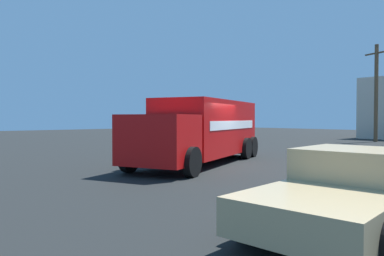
% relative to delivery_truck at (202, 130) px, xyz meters
% --- Properties ---
extents(ground_plane, '(100.00, 100.00, 0.00)m').
position_rel_delivery_truck_xyz_m(ground_plane, '(0.70, 0.11, -1.43)').
color(ground_plane, black).
extents(delivery_truck, '(5.72, 8.84, 2.69)m').
position_rel_delivery_truck_xyz_m(delivery_truck, '(0.00, 0.00, 0.00)').
color(delivery_truck, red).
rests_on(delivery_truck, ground).
extents(pickup_tan, '(2.66, 5.37, 1.38)m').
position_rel_delivery_truck_xyz_m(pickup_tan, '(8.59, -4.32, -0.70)').
color(pickup_tan, tan).
rests_on(pickup_tan, ground).
extents(utility_pole, '(2.13, 0.80, 7.92)m').
position_rel_delivery_truck_xyz_m(utility_pole, '(-1.05, 20.37, 2.67)').
color(utility_pole, brown).
rests_on(utility_pole, ground).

